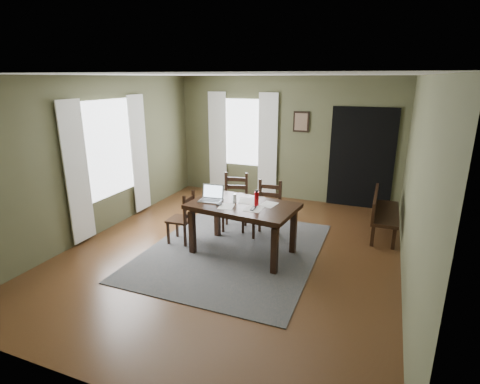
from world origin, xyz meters
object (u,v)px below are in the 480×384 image
at_px(bench, 382,210).
at_px(dining_table, 243,210).
at_px(water_bottle, 256,198).
at_px(chair_end, 183,218).
at_px(chair_back_right, 267,210).
at_px(laptop, 212,196).
at_px(chair_back_left, 235,203).

bearing_deg(bench, dining_table, 128.70).
bearing_deg(water_bottle, chair_end, -178.88).
height_order(bench, water_bottle, water_bottle).
height_order(chair_back_right, laptop, laptop).
bearing_deg(bench, water_bottle, 131.46).
bearing_deg(chair_end, chair_back_right, 119.61).
distance_m(bench, laptop, 3.00).
height_order(chair_back_left, laptop, laptop).
xyz_separation_m(dining_table, bench, (1.98, 1.59, -0.27)).
bearing_deg(chair_back_left, chair_back_right, -23.78).
distance_m(chair_back_left, bench, 2.58).
bearing_deg(water_bottle, dining_table, -173.95).
height_order(chair_back_right, bench, chair_back_right).
distance_m(chair_back_right, water_bottle, 0.87).
xyz_separation_m(chair_end, bench, (3.05, 1.59, 0.02)).
distance_m(dining_table, water_bottle, 0.30).
bearing_deg(water_bottle, chair_back_left, 129.19).
distance_m(dining_table, chair_back_right, 0.82).
bearing_deg(chair_back_left, laptop, -105.17).
height_order(chair_end, chair_back_left, chair_back_left).
height_order(dining_table, chair_back_right, chair_back_right).
bearing_deg(dining_table, chair_back_left, 125.62).
relative_size(chair_back_left, laptop, 2.66).
height_order(chair_end, laptop, laptop).
xyz_separation_m(dining_table, chair_end, (-1.07, -0.00, -0.28)).
relative_size(dining_table, laptop, 4.50).
xyz_separation_m(laptop, water_bottle, (0.74, 0.02, 0.05)).
bearing_deg(chair_back_left, chair_end, -135.75).
distance_m(chair_back_left, laptop, 0.97).
xyz_separation_m(chair_back_left, chair_back_right, (0.65, -0.12, -0.02)).
xyz_separation_m(chair_back_left, laptop, (-0.03, -0.89, 0.38)).
relative_size(chair_back_right, water_bottle, 3.98).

